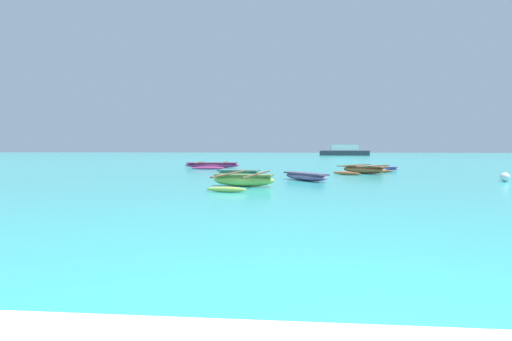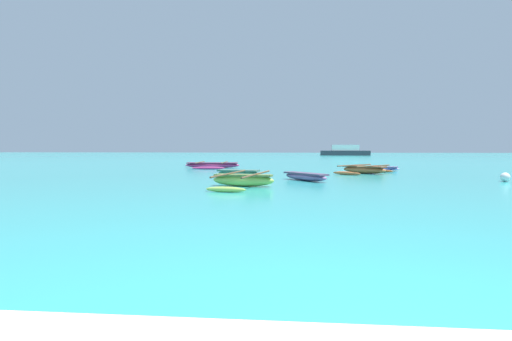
{
  "view_description": "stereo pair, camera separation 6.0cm",
  "coord_description": "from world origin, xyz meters",
  "px_view_note": "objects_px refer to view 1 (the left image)",
  "views": [
    {
      "loc": [
        -0.91,
        -2.27,
        1.57
      ],
      "look_at": [
        -2.95,
        20.51,
        0.25
      ],
      "focal_mm": 28.0,
      "sensor_mm": 36.0,
      "label": 1
    },
    {
      "loc": [
        -0.85,
        -2.26,
        1.57
      ],
      "look_at": [
        -2.95,
        20.51,
        0.25
      ],
      "focal_mm": 28.0,
      "sensor_mm": 36.0,
      "label": 2
    }
  ],
  "objects_px": {
    "distant_ferry": "(344,151)",
    "moored_boat_2": "(364,169)",
    "moored_boat_0": "(239,174)",
    "moored_boat_5": "(244,180)",
    "mooring_buoy_1": "(505,177)",
    "moored_boat_4": "(306,176)",
    "moored_boat_1": "(212,165)",
    "moored_boat_3": "(373,168)"
  },
  "relations": [
    {
      "from": "moored_boat_0",
      "to": "moored_boat_1",
      "type": "xyz_separation_m",
      "value": [
        -3.45,
        10.42,
        -0.03
      ]
    },
    {
      "from": "moored_boat_1",
      "to": "moored_boat_2",
      "type": "bearing_deg",
      "value": -31.14
    },
    {
      "from": "distant_ferry",
      "to": "mooring_buoy_1",
      "type": "bearing_deg",
      "value": -90.55
    },
    {
      "from": "distant_ferry",
      "to": "moored_boat_4",
      "type": "bearing_deg",
      "value": -99.0
    },
    {
      "from": "moored_boat_4",
      "to": "mooring_buoy_1",
      "type": "relative_size",
      "value": 6.3
    },
    {
      "from": "moored_boat_0",
      "to": "moored_boat_3",
      "type": "height_order",
      "value": "moored_boat_0"
    },
    {
      "from": "moored_boat_1",
      "to": "mooring_buoy_1",
      "type": "xyz_separation_m",
      "value": [
        15.9,
        -10.83,
        -0.02
      ]
    },
    {
      "from": "moored_boat_2",
      "to": "moored_boat_4",
      "type": "bearing_deg",
      "value": -81.45
    },
    {
      "from": "moored_boat_1",
      "to": "mooring_buoy_1",
      "type": "height_order",
      "value": "moored_boat_1"
    },
    {
      "from": "moored_boat_5",
      "to": "distant_ferry",
      "type": "distance_m",
      "value": 65.64
    },
    {
      "from": "distant_ferry",
      "to": "moored_boat_3",
      "type": "bearing_deg",
      "value": -95.28
    },
    {
      "from": "moored_boat_3",
      "to": "moored_boat_0",
      "type": "bearing_deg",
      "value": -113.66
    },
    {
      "from": "mooring_buoy_1",
      "to": "moored_boat_3",
      "type": "bearing_deg",
      "value": 116.04
    },
    {
      "from": "moored_boat_0",
      "to": "moored_boat_2",
      "type": "height_order",
      "value": "moored_boat_2"
    },
    {
      "from": "moored_boat_1",
      "to": "distant_ferry",
      "type": "distance_m",
      "value": 52.93
    },
    {
      "from": "moored_boat_0",
      "to": "moored_boat_3",
      "type": "relative_size",
      "value": 0.52
    },
    {
      "from": "moored_boat_2",
      "to": "distant_ferry",
      "type": "height_order",
      "value": "distant_ferry"
    },
    {
      "from": "moored_boat_0",
      "to": "moored_boat_1",
      "type": "height_order",
      "value": "moored_boat_1"
    },
    {
      "from": "moored_boat_0",
      "to": "moored_boat_1",
      "type": "relative_size",
      "value": 0.56
    },
    {
      "from": "moored_boat_1",
      "to": "mooring_buoy_1",
      "type": "relative_size",
      "value": 10.1
    },
    {
      "from": "moored_boat_4",
      "to": "moored_boat_5",
      "type": "relative_size",
      "value": 0.55
    },
    {
      "from": "moored_boat_3",
      "to": "mooring_buoy_1",
      "type": "bearing_deg",
      "value": -43.01
    },
    {
      "from": "moored_boat_1",
      "to": "distant_ferry",
      "type": "xyz_separation_m",
      "value": [
        16.48,
        50.3,
        0.63
      ]
    },
    {
      "from": "moored_boat_1",
      "to": "moored_boat_5",
      "type": "distance_m",
      "value": 14.77
    },
    {
      "from": "mooring_buoy_1",
      "to": "distant_ferry",
      "type": "relative_size",
      "value": 0.04
    },
    {
      "from": "moored_boat_0",
      "to": "moored_boat_3",
      "type": "bearing_deg",
      "value": 58.46
    },
    {
      "from": "moored_boat_4",
      "to": "moored_boat_5",
      "type": "xyz_separation_m",
      "value": [
        -2.59,
        -3.03,
        0.05
      ]
    },
    {
      "from": "moored_boat_3",
      "to": "moored_boat_5",
      "type": "distance_m",
      "value": 14.19
    },
    {
      "from": "moored_boat_5",
      "to": "moored_boat_3",
      "type": "bearing_deg",
      "value": 67.39
    },
    {
      "from": "moored_boat_5",
      "to": "moored_boat_2",
      "type": "bearing_deg",
      "value": 62.94
    },
    {
      "from": "moored_boat_0",
      "to": "distant_ferry",
      "type": "bearing_deg",
      "value": 90.97
    },
    {
      "from": "mooring_buoy_1",
      "to": "distant_ferry",
      "type": "xyz_separation_m",
      "value": [
        0.58,
        61.13,
        0.65
      ]
    },
    {
      "from": "moored_boat_2",
      "to": "moored_boat_5",
      "type": "bearing_deg",
      "value": -84.0
    },
    {
      "from": "moored_boat_0",
      "to": "distant_ferry",
      "type": "relative_size",
      "value": 0.25
    },
    {
      "from": "moored_boat_2",
      "to": "moored_boat_4",
      "type": "distance_m",
      "value": 6.63
    },
    {
      "from": "moored_boat_5",
      "to": "mooring_buoy_1",
      "type": "relative_size",
      "value": 11.35
    },
    {
      "from": "distant_ferry",
      "to": "moored_boat_2",
      "type": "bearing_deg",
      "value": -96.18
    },
    {
      "from": "moored_boat_5",
      "to": "distant_ferry",
      "type": "relative_size",
      "value": 0.5
    },
    {
      "from": "moored_boat_2",
      "to": "moored_boat_0",
      "type": "bearing_deg",
      "value": -103.25
    },
    {
      "from": "mooring_buoy_1",
      "to": "distant_ferry",
      "type": "bearing_deg",
      "value": 89.45
    },
    {
      "from": "mooring_buoy_1",
      "to": "moored_boat_5",
      "type": "bearing_deg",
      "value": -164.12
    },
    {
      "from": "moored_boat_1",
      "to": "distant_ferry",
      "type": "relative_size",
      "value": 0.44
    }
  ]
}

